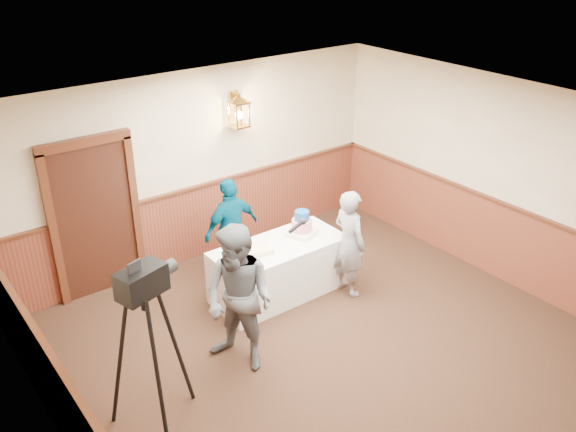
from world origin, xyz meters
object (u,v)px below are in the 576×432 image
Objects in this scene: sheet_cake_green at (238,256)px; tv_camera_rig at (152,360)px; interviewer at (239,299)px; assistant_p at (232,229)px; display_table at (279,269)px; tiered_cake at (302,226)px; sheet_cake_yellow at (259,250)px; baker at (349,243)px.

tv_camera_rig is at bearing -145.14° from sheet_cake_green.
interviewer is at bearing -1.73° from tv_camera_rig.
sheet_cake_green is at bearing 58.26° from assistant_p.
sheet_cake_green is 0.16× the size of interviewer.
tiered_cake is at bearing 5.39° from display_table.
interviewer reaches higher than display_table.
interviewer is 0.95× the size of tv_camera_rig.
tiered_cake is 0.25× the size of interviewer.
tiered_cake is 1.03m from sheet_cake_green.
sheet_cake_yellow is at bearing -177.76° from display_table.
assistant_p is (-0.25, 0.77, 0.37)m from display_table.
baker is 0.82× the size of tv_camera_rig.
baker is at bearing -3.78° from tv_camera_rig.
sheet_cake_yellow is (-0.75, -0.05, -0.10)m from tiered_cake.
tv_camera_rig is (-3.16, -0.68, 0.08)m from baker.
interviewer is at bearing -149.77° from tiered_cake.
assistant_p is (0.95, 1.67, -0.13)m from interviewer.
interviewer reaches higher than baker.
tiered_cake is at bearing 126.93° from assistant_p.
interviewer is 1.16× the size of baker.
tiered_cake is 1.87m from interviewer.
tiered_cake is 0.68m from baker.
assistant_p is at bearing 26.62° from tv_camera_rig.
tv_camera_rig is (-1.19, -0.30, -0.05)m from interviewer.
assistant_p is at bearing 83.69° from sheet_cake_yellow.
sheet_cake_yellow is at bearing 114.27° from interviewer.
baker is (0.77, -0.52, 0.37)m from display_table.
tv_camera_rig is (-1.78, -1.24, 0.04)m from sheet_cake_green.
baker is at bearing -24.65° from sheet_cake_yellow.
sheet_cake_yellow is 0.18× the size of tv_camera_rig.
baker reaches higher than sheet_cake_green.
sheet_cake_green is at bearing 68.71° from baker.
sheet_cake_yellow is 0.28m from sheet_cake_green.
baker reaches higher than assistant_p.
assistant_p is at bearing 128.85° from interviewer.
display_table is 4.13× the size of tiered_cake.
assistant_p is 2.91m from tv_camera_rig.
assistant_p reaches higher than display_table.
display_table is 0.98× the size of tv_camera_rig.
interviewer is (-1.61, -0.94, -0.02)m from tiered_cake.
interviewer is 1.93m from assistant_p.
baker is (0.36, -0.56, -0.14)m from tiered_cake.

